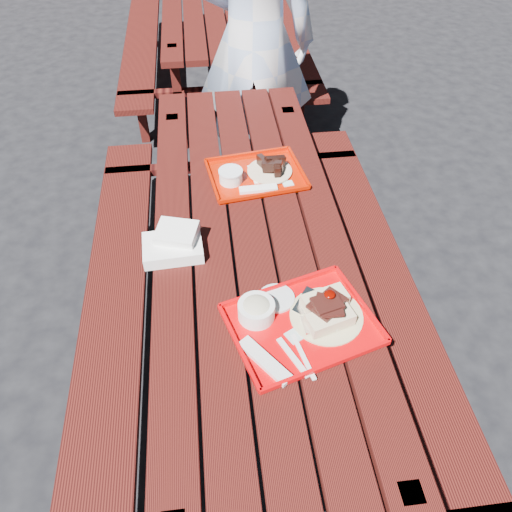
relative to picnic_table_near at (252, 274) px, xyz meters
name	(u,v)px	position (x,y,z in m)	size (l,w,h in m)	color
ground	(252,352)	(0.00, 0.00, -0.56)	(60.00, 60.00, 0.00)	black
picnic_table_near	(252,274)	(0.00, 0.00, 0.00)	(1.41, 2.40, 0.75)	#49130E
picnic_table_far	(212,18)	(0.00, 2.80, 0.00)	(1.41, 2.40, 0.75)	#49130E
near_tray	(299,316)	(0.11, -0.40, 0.22)	(0.53, 0.46, 0.14)	red
far_tray	(255,174)	(0.06, 0.40, 0.21)	(0.44, 0.37, 0.07)	#B21500
white_cloth	(174,244)	(-0.29, -0.02, 0.23)	(0.22, 0.19, 0.09)	white
person	(254,41)	(0.18, 1.40, 0.37)	(0.68, 0.45, 1.87)	#A2B7DF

